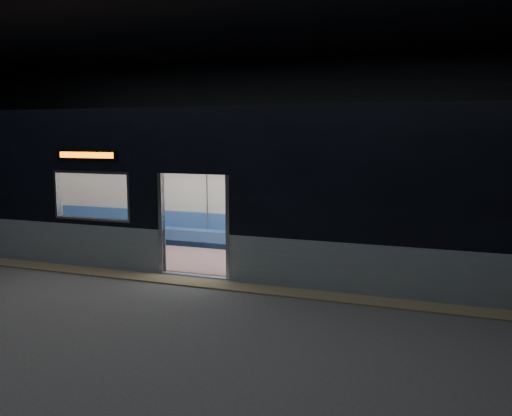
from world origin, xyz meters
The scene contains 7 objects.
station_floor centered at (0.00, 0.00, -0.01)m, with size 24.00×14.00×0.01m, color #47494C.
station_envelope centered at (0.00, 0.00, 3.66)m, with size 24.00×14.00×5.00m.
tactile_strip centered at (0.00, 0.55, 0.01)m, with size 22.80×0.50×0.03m, color #8C7F59.
metro_car centered at (0.00, 2.54, 1.85)m, with size 18.00×3.04×3.35m.
passenger centered at (4.80, 3.55, 0.82)m, with size 0.41×0.71×1.41m.
handbag centered at (4.75, 3.31, 0.69)m, with size 0.31×0.27×0.16m, color black.
transit_map centered at (4.53, 3.85, 1.47)m, with size 0.99×0.03×0.64m, color white.
Camera 1 is at (4.85, -8.42, 2.81)m, focal length 38.00 mm.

